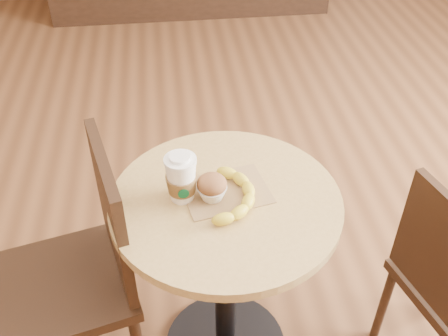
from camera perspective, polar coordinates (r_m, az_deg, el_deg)
name	(u,v)px	position (r m, az deg, el deg)	size (l,w,h in m)	color
cafe_table	(226,254)	(1.64, 0.17, -9.36)	(0.66, 0.66, 0.75)	black
chair_left	(83,269)	(1.69, -15.08, -10.61)	(0.48, 0.48, 0.90)	black
kraft_bag	(226,191)	(1.50, 0.19, -2.54)	(0.24, 0.18, 0.00)	#957248
coffee_cup	(181,179)	(1.44, -4.67, -1.25)	(0.09, 0.09, 0.15)	white
muffin	(212,187)	(1.45, -1.32, -2.11)	(0.09, 0.09, 0.08)	silver
banana	(234,194)	(1.46, 1.13, -2.85)	(0.15, 0.25, 0.03)	gold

